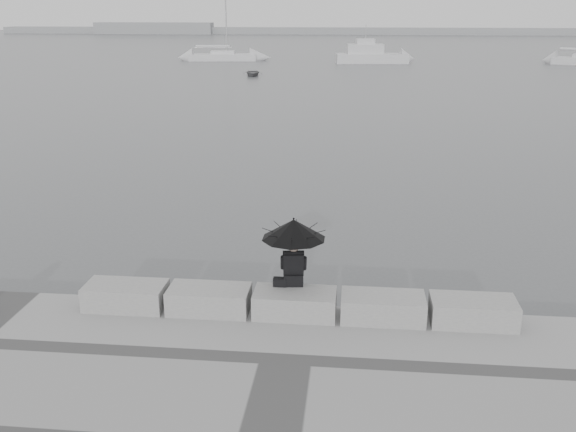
# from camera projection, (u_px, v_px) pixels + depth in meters

# --- Properties ---
(ground) EXTENTS (360.00, 360.00, 0.00)m
(ground) POSITION_uv_depth(u_px,v_px,m) (297.00, 327.00, 13.15)
(ground) COLOR #4C4F52
(ground) RESTS_ON ground
(stone_block_far_left) EXTENTS (1.60, 0.80, 0.50)m
(stone_block_far_left) POSITION_uv_depth(u_px,v_px,m) (126.00, 296.00, 12.83)
(stone_block_far_left) COLOR gray
(stone_block_far_left) RESTS_ON promenade
(stone_block_left) EXTENTS (1.60, 0.80, 0.50)m
(stone_block_left) POSITION_uv_depth(u_px,v_px,m) (209.00, 300.00, 12.66)
(stone_block_left) COLOR gray
(stone_block_left) RESTS_ON promenade
(stone_block_centre) EXTENTS (1.60, 0.80, 0.50)m
(stone_block_centre) POSITION_uv_depth(u_px,v_px,m) (295.00, 304.00, 12.49)
(stone_block_centre) COLOR gray
(stone_block_centre) RESTS_ON promenade
(stone_block_right) EXTENTS (1.60, 0.80, 0.50)m
(stone_block_right) POSITION_uv_depth(u_px,v_px,m) (383.00, 308.00, 12.33)
(stone_block_right) COLOR gray
(stone_block_right) RESTS_ON promenade
(stone_block_far_right) EXTENTS (1.60, 0.80, 0.50)m
(stone_block_far_right) POSITION_uv_depth(u_px,v_px,m) (473.00, 312.00, 12.16)
(stone_block_far_right) COLOR gray
(stone_block_far_right) RESTS_ON promenade
(seated_person) EXTENTS (1.27, 1.27, 1.39)m
(seated_person) POSITION_uv_depth(u_px,v_px,m) (294.00, 236.00, 12.46)
(seated_person) COLOR black
(seated_person) RESTS_ON stone_block_centre
(bag) EXTENTS (0.26, 0.15, 0.17)m
(bag) POSITION_uv_depth(u_px,v_px,m) (280.00, 282.00, 12.66)
(bag) COLOR black
(bag) RESTS_ON stone_block_centre
(distant_landmass) EXTENTS (180.00, 8.00, 2.80)m
(distant_landmass) POSITION_uv_depth(u_px,v_px,m) (320.00, 31.00, 159.84)
(distant_landmass) COLOR gray
(distant_landmass) RESTS_ON ground
(sailboat_left) EXTENTS (8.52, 3.34, 12.90)m
(sailboat_left) POSITION_uv_depth(u_px,v_px,m) (223.00, 56.00, 79.87)
(sailboat_left) COLOR silver
(sailboat_left) RESTS_ON ground
(motor_cruiser) EXTENTS (8.68, 3.65, 4.50)m
(motor_cruiser) POSITION_uv_depth(u_px,v_px,m) (372.00, 55.00, 76.01)
(motor_cruiser) COLOR silver
(motor_cruiser) RESTS_ON ground
(dinghy) EXTENTS (3.00, 1.66, 0.48)m
(dinghy) POSITION_uv_depth(u_px,v_px,m) (253.00, 73.00, 62.01)
(dinghy) COLOR slate
(dinghy) RESTS_ON ground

